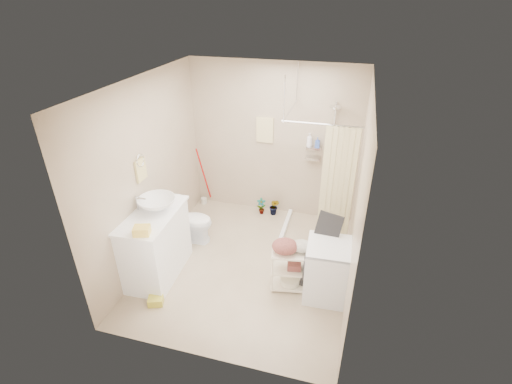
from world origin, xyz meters
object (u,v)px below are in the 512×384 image
vanity (155,244)px  toilet (190,220)px  washing_machine (327,270)px  laundry_rack (291,266)px

vanity → toilet: bearing=79.6°
vanity → toilet: (0.12, 0.85, -0.13)m
vanity → washing_machine: vanity is taller
washing_machine → laundry_rack: size_ratio=1.13×
toilet → laundry_rack: (1.72, -0.65, -0.01)m
vanity → washing_machine: size_ratio=1.41×
vanity → toilet: size_ratio=1.55×
toilet → laundry_rack: size_ratio=1.02×
toilet → washing_machine: 2.28m
laundry_rack → toilet: bearing=149.3°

